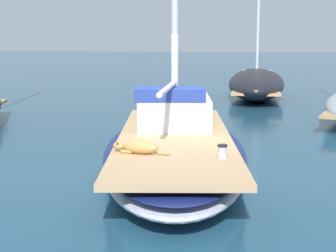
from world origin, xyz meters
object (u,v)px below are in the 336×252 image
object	(u,v)px
deck_winch	(222,152)
sailboat_main	(175,153)
coiled_rope	(141,145)
dog_tan	(138,147)
moored_boat_far_astern	(256,83)

from	to	relation	value
deck_winch	sailboat_main	bearing A→B (deg)	118.07
sailboat_main	deck_winch	xyz separation A→B (m)	(0.92, -1.73, 0.42)
coiled_rope	dog_tan	bearing A→B (deg)	-85.14
sailboat_main	deck_winch	size ratio (longest dim) A/B	35.60
deck_winch	moored_boat_far_astern	world-z (taller)	moored_boat_far_astern
deck_winch	coiled_rope	bearing A→B (deg)	153.70
sailboat_main	coiled_rope	bearing A→B (deg)	-112.99
dog_tan	coiled_rope	distance (m)	0.53
moored_boat_far_astern	dog_tan	bearing A→B (deg)	-99.99
dog_tan	deck_winch	world-z (taller)	dog_tan
sailboat_main	dog_tan	xyz separation A→B (m)	(-0.40, -1.57, 0.43)
coiled_rope	moored_boat_far_astern	bearing A→B (deg)	79.41
deck_winch	moored_boat_far_astern	bearing A→B (deg)	85.80
sailboat_main	moored_boat_far_astern	xyz separation A→B (m)	(1.89, 11.43, 0.26)
deck_winch	coiled_rope	size ratio (longest dim) A/B	0.65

